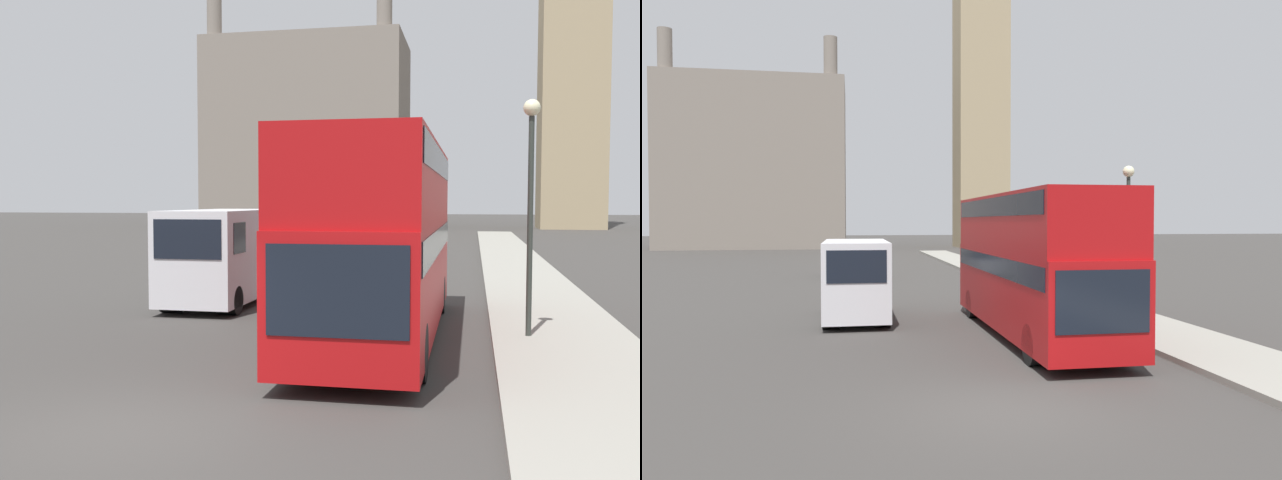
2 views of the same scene
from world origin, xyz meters
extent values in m
plane|color=#383533|center=(0.00, 0.00, 0.00)|extent=(300.00, 300.00, 0.00)
cube|color=tan|center=(14.84, 72.65, 21.37)|extent=(6.71, 6.71, 42.73)
cube|color=slate|center=(-14.92, 75.77, 10.97)|extent=(23.03, 14.14, 21.94)
cylinder|color=slate|center=(-24.71, 69.76, 24.36)|extent=(1.70, 1.70, 4.83)
cylinder|color=slate|center=(-5.13, 69.76, 24.36)|extent=(1.70, 1.70, 4.83)
cube|color=#A80F11|center=(2.59, 7.13, 1.45)|extent=(2.49, 10.88, 2.34)
cube|color=#A80F11|center=(2.59, 7.13, 3.46)|extent=(2.49, 10.67, 1.67)
cube|color=black|center=(2.59, 7.13, 2.20)|extent=(2.53, 10.45, 0.55)
cube|color=black|center=(2.59, 7.13, 3.92)|extent=(2.53, 10.23, 0.55)
cube|color=black|center=(2.59, 1.68, 1.73)|extent=(2.19, 0.03, 1.41)
cylinder|color=black|center=(1.70, 3.33, 0.51)|extent=(0.70, 1.01, 1.01)
cylinder|color=black|center=(3.49, 3.33, 0.51)|extent=(0.70, 1.01, 1.01)
cylinder|color=black|center=(1.70, 10.94, 0.51)|extent=(0.70, 1.01, 1.01)
cylinder|color=black|center=(3.49, 10.94, 0.51)|extent=(0.70, 1.01, 1.01)
cube|color=silver|center=(-2.65, 11.26, 1.51)|extent=(2.19, 5.44, 2.59)
cube|color=black|center=(-2.65, 8.53, 2.08)|extent=(1.86, 0.02, 1.03)
cube|color=black|center=(-2.65, 9.49, 2.08)|extent=(2.22, 0.98, 0.83)
cylinder|color=black|center=(-3.47, 9.41, 0.39)|extent=(0.55, 0.79, 0.79)
cylinder|color=black|center=(-1.83, 9.41, 0.39)|extent=(0.55, 0.79, 0.79)
cylinder|color=black|center=(-3.47, 13.11, 0.39)|extent=(0.55, 0.79, 0.79)
cylinder|color=black|center=(-1.83, 13.11, 0.39)|extent=(0.55, 0.79, 0.79)
cylinder|color=#2D332D|center=(5.77, 7.24, 2.52)|extent=(0.12, 0.12, 4.73)
sphere|color=beige|center=(5.77, 7.24, 5.06)|extent=(0.36, 0.36, 0.36)
cube|color=#99999E|center=(-3.19, 29.48, 0.59)|extent=(1.77, 4.77, 0.85)
cube|color=black|center=(-3.19, 29.60, 1.30)|extent=(1.59, 2.29, 0.57)
cylinder|color=black|center=(-3.88, 27.95, 0.32)|extent=(0.39, 0.65, 0.65)
cylinder|color=black|center=(-2.50, 27.95, 0.32)|extent=(0.39, 0.65, 0.65)
cylinder|color=black|center=(-3.88, 31.00, 0.32)|extent=(0.39, 0.65, 0.65)
cylinder|color=black|center=(-2.50, 31.00, 0.32)|extent=(0.39, 0.65, 0.65)
camera|label=1|loc=(4.57, -8.69, 3.09)|focal=40.00mm
camera|label=2|loc=(-2.86, -11.13, 3.49)|focal=35.00mm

